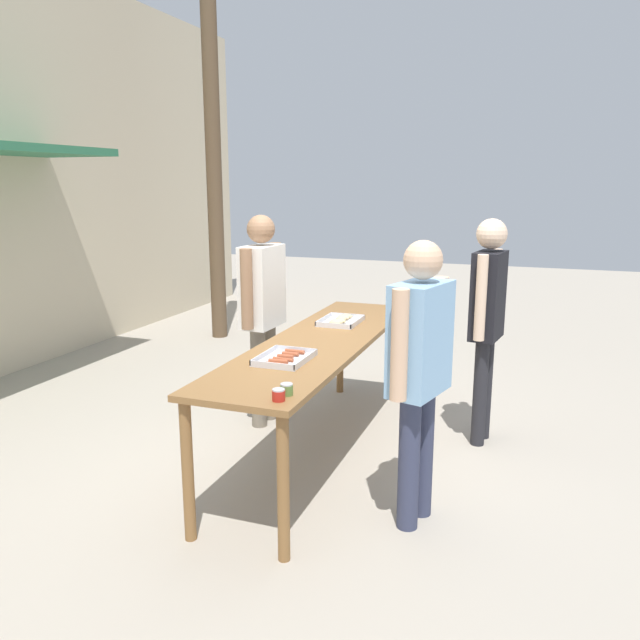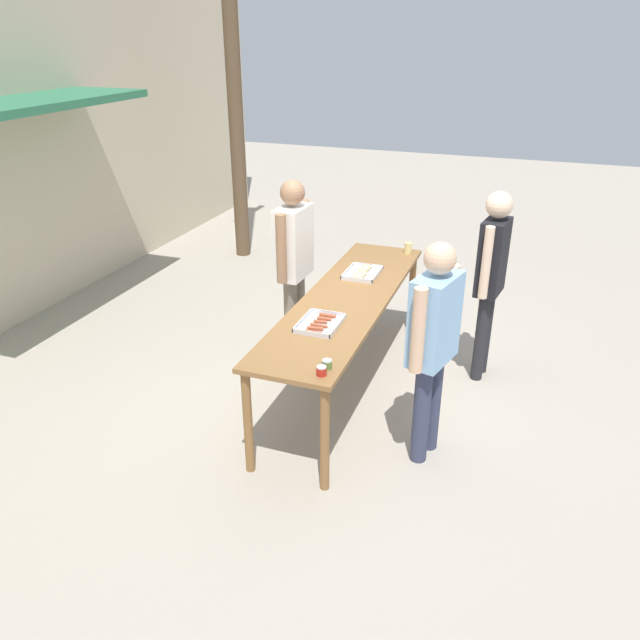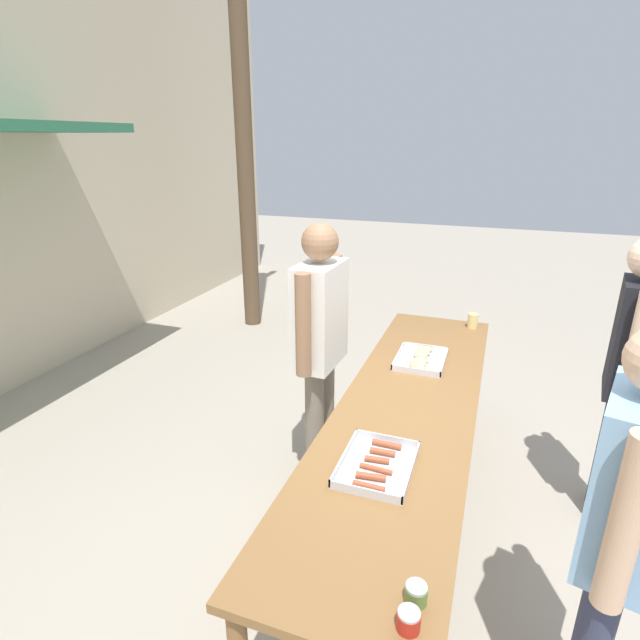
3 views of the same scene
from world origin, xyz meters
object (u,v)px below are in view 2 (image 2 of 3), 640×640
Objects in this scene: person_customer_with_cup at (491,268)px; utility_pole at (231,37)px; person_customer_holding_hotdog at (433,336)px; person_server_behind_table at (294,255)px; condiment_jar_mustard at (321,371)px; condiment_jar_ketchup at (327,364)px; food_tray_sausages at (320,324)px; beer_cup at (408,248)px; food_tray_buns at (362,273)px.

utility_pole is at bearing -114.11° from person_customer_with_cup.
person_server_behind_table is at bearing -112.08° from person_customer_holding_hotdog.
condiment_jar_mustard and condiment_jar_ketchup have the same top height.
person_server_behind_table is at bearing 27.61° from condiment_jar_mustard.
person_customer_with_cup is 4.84m from utility_pole.
person_customer_holding_hotdog is at bearing -52.38° from condiment_jar_ketchup.
food_tray_sausages is at bearing -34.35° from person_customer_with_cup.
food_tray_sausages is 0.78m from condiment_jar_mustard.
beer_cup is at bearing -118.59° from person_customer_with_cup.
person_server_behind_table reaches higher than food_tray_sausages.
beer_cup is 1.32m from person_server_behind_table.
beer_cup is 0.06× the size of person_customer_holding_hotdog.
person_customer_holding_hotdog reaches higher than beer_cup.
food_tray_sausages is 1.20m from food_tray_buns.
condiment_jar_ketchup is at bearing -179.83° from beer_cup.
person_customer_with_cup is (0.23, -1.84, 0.02)m from person_server_behind_table.
food_tray_buns is at bearing -134.21° from utility_pole.
condiment_jar_mustard is 0.64× the size of beer_cup.
utility_pole is at bearing 45.79° from food_tray_buns.
condiment_jar_mustard is (-0.73, -0.28, 0.02)m from food_tray_sausages.
food_tray_sausages is 3.69× the size of beer_cup.
utility_pole reaches higher than person_server_behind_table.
food_tray_buns is at bearing 8.19° from condiment_jar_mustard.
food_tray_sausages is 1.76m from person_customer_with_cup.
condiment_jar_ketchup is at bearing -16.86° from person_customer_with_cup.
person_customer_holding_hotdog reaches higher than food_tray_sausages.
food_tray_sausages is at bearing -145.59° from person_server_behind_table.
person_customer_holding_hotdog is (-1.33, -0.93, 0.11)m from food_tray_buns.
condiment_jar_ketchup is 0.04× the size of person_customer_with_cup.
condiment_jar_ketchup is (-1.83, -0.28, 0.01)m from food_tray_buns.
person_server_behind_table reaches higher than beer_cup.
condiment_jar_mustard is at bearing -159.32° from food_tray_sausages.
person_customer_holding_hotdog is at bearing -124.19° from person_server_behind_table.
condiment_jar_mustard is at bearing -147.27° from utility_pole.
beer_cup reaches higher than condiment_jar_ketchup.
person_customer_with_cup is at bearing -122.71° from utility_pole.
condiment_jar_ketchup is 0.01× the size of utility_pole.
person_server_behind_table is (-0.93, 0.93, 0.11)m from beer_cup.
utility_pole reaches higher than condiment_jar_ketchup.
condiment_jar_mustard is 5.63m from utility_pole.
beer_cup is at bearing -7.88° from food_tray_sausages.
utility_pole is at bearing 38.32° from person_server_behind_table.
person_customer_holding_hotdog is 0.97× the size of person_customer_with_cup.
condiment_jar_mustard reaches higher than food_tray_buns.
person_customer_with_cup is (1.28, -1.19, 0.18)m from food_tray_sausages.
condiment_jar_mustard is 2.01m from person_server_behind_table.
person_server_behind_table is 0.32× the size of utility_pole.
condiment_jar_ketchup is 2.12m from person_customer_with_cup.
person_customer_holding_hotdog is (-2.10, -0.66, 0.08)m from beer_cup.
person_server_behind_table is at bearing 29.12° from condiment_jar_ketchup.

